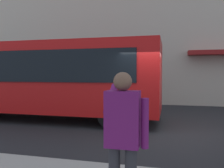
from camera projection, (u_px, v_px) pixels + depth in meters
ground_plane at (160, 130)px, 7.58m from camera, size 60.00×60.00×0.00m
building_facade_far at (165, 5)px, 13.91m from camera, size 28.00×1.55×12.00m
red_bus at (46, 78)px, 9.33m from camera, size 9.05×2.54×3.08m
pedestrian_photographer at (123, 132)px, 2.74m from camera, size 0.53×0.52×1.70m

